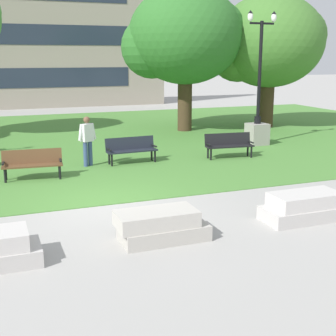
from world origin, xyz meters
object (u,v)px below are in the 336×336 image
at_px(park_bench_near_left, 131,148).
at_px(park_bench_far_right, 32,162).
at_px(person_bystander_near_lawn, 87,138).
at_px(concrete_block_right, 303,207).
at_px(concrete_block_left, 160,226).
at_px(park_bench_near_right, 229,144).
at_px(lamp_post_center, 258,119).

relative_size(park_bench_near_left, park_bench_far_right, 0.99).
xyz_separation_m(park_bench_far_right, person_bystander_near_lawn, (1.94, 1.13, 0.44)).
relative_size(concrete_block_right, park_bench_near_left, 1.01).
relative_size(concrete_block_left, park_bench_near_left, 1.03).
relative_size(concrete_block_right, park_bench_far_right, 1.00).
relative_size(concrete_block_left, concrete_block_right, 1.02).
bearing_deg(park_bench_near_right, concrete_block_left, -127.58).
distance_m(park_bench_near_right, park_bench_far_right, 7.16).
bearing_deg(park_bench_near_left, park_bench_near_right, -6.94).
height_order(park_bench_far_right, lamp_post_center, lamp_post_center).
height_order(concrete_block_left, person_bystander_near_lawn, person_bystander_near_lawn).
xyz_separation_m(concrete_block_right, lamp_post_center, (4.01, 8.62, 0.81)).
height_order(lamp_post_center, person_bystander_near_lawn, lamp_post_center).
distance_m(park_bench_near_left, lamp_post_center, 6.26).
height_order(concrete_block_left, lamp_post_center, lamp_post_center).
distance_m(park_bench_far_right, person_bystander_near_lawn, 2.29).
relative_size(park_bench_near_left, person_bystander_near_lawn, 1.07).
bearing_deg(concrete_block_right, park_bench_far_right, 132.47).
distance_m(concrete_block_right, lamp_post_center, 9.54).
height_order(concrete_block_left, park_bench_near_left, park_bench_near_left).
xyz_separation_m(park_bench_near_left, lamp_post_center, (6.04, 1.50, 0.58)).
xyz_separation_m(concrete_block_left, park_bench_far_right, (-2.01, 6.01, 0.23)).
xyz_separation_m(concrete_block_left, concrete_block_right, (3.50, -0.01, 0.00)).
bearing_deg(park_bench_near_left, concrete_block_left, -101.70).
distance_m(park_bench_near_left, person_bystander_near_lawn, 1.60).
xyz_separation_m(park_bench_near_left, park_bench_far_right, (-3.48, -1.09, 0.00)).
height_order(concrete_block_right, person_bystander_near_lawn, person_bystander_near_lawn).
distance_m(concrete_block_left, park_bench_near_right, 8.40).
bearing_deg(lamp_post_center, park_bench_near_left, -166.04).
bearing_deg(park_bench_near_left, person_bystander_near_lawn, 178.73).
height_order(park_bench_near_left, person_bystander_near_lawn, person_bystander_near_lawn).
bearing_deg(person_bystander_near_lawn, park_bench_near_left, -1.27).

